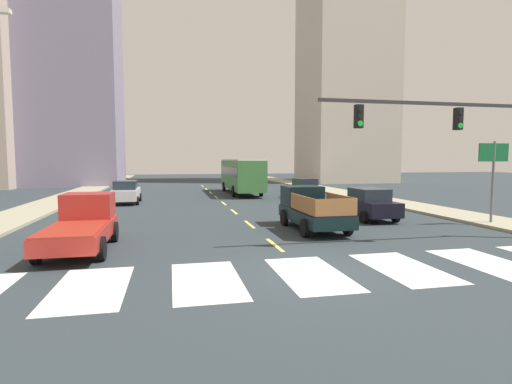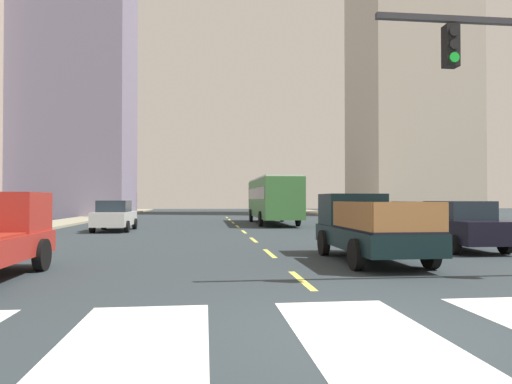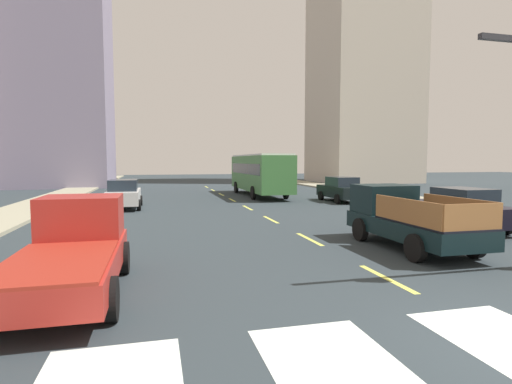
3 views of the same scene
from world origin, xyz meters
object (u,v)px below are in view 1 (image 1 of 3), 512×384
(pickup_dark, at_px, (82,224))
(pickup_stakebed, at_px, (311,209))
(sedan_near_left, at_px, (304,189))
(direction_sign_green, at_px, (493,165))
(city_bus, at_px, (241,174))
(traffic_signal_gantry, at_px, (485,135))
(sedan_far, at_px, (368,204))
(sedan_mid, at_px, (126,192))

(pickup_dark, bearing_deg, pickup_stakebed, 13.61)
(sedan_near_left, relative_size, direction_sign_green, 1.05)
(pickup_stakebed, distance_m, city_bus, 19.66)
(pickup_stakebed, bearing_deg, traffic_signal_gantry, -39.13)
(city_bus, bearing_deg, traffic_signal_gantry, -75.53)
(sedan_near_left, bearing_deg, traffic_signal_gantry, -85.05)
(pickup_stakebed, height_order, sedan_far, pickup_stakebed)
(city_bus, relative_size, sedan_near_left, 2.45)
(sedan_mid, bearing_deg, traffic_signal_gantry, -48.20)
(sedan_near_left, relative_size, traffic_signal_gantry, 0.42)
(pickup_dark, height_order, traffic_signal_gantry, traffic_signal_gantry)
(pickup_stakebed, distance_m, sedan_mid, 16.54)
(city_bus, bearing_deg, pickup_dark, -112.42)
(pickup_dark, bearing_deg, sedan_near_left, 49.08)
(pickup_stakebed, xyz_separation_m, traffic_signal_gantry, (5.53, -4.46, 3.32))
(pickup_dark, relative_size, city_bus, 0.48)
(traffic_signal_gantry, bearing_deg, sedan_mid, 130.80)
(city_bus, distance_m, sedan_mid, 11.84)
(pickup_dark, bearing_deg, city_bus, 66.21)
(sedan_far, xyz_separation_m, traffic_signal_gantry, (1.39, -6.63, 3.39))
(city_bus, bearing_deg, pickup_stakebed, -88.54)
(sedan_mid, distance_m, direction_sign_green, 23.90)
(sedan_far, distance_m, direction_sign_green, 6.36)
(direction_sign_green, bearing_deg, traffic_signal_gantry, -136.73)
(pickup_dark, height_order, sedan_mid, pickup_dark)
(sedan_far, relative_size, traffic_signal_gantry, 0.42)
(traffic_signal_gantry, bearing_deg, sedan_near_left, 93.24)
(pickup_dark, xyz_separation_m, traffic_signal_gantry, (15.27, -2.19, 3.33))
(sedan_mid, relative_size, traffic_signal_gantry, 0.42)
(sedan_far, bearing_deg, direction_sign_green, -29.13)
(pickup_dark, distance_m, city_bus, 24.05)
(pickup_stakebed, distance_m, direction_sign_green, 9.50)
(sedan_mid, bearing_deg, city_bus, 33.42)
(city_bus, height_order, sedan_far, city_bus)
(pickup_dark, bearing_deg, traffic_signal_gantry, -7.66)
(traffic_signal_gantry, bearing_deg, direction_sign_green, 43.27)
(pickup_stakebed, bearing_deg, sedan_mid, 126.17)
(city_bus, height_order, sedan_near_left, city_bus)
(city_bus, bearing_deg, direction_sign_green, -64.39)
(city_bus, xyz_separation_m, sedan_mid, (-9.95, -6.32, -1.09))
(sedan_far, xyz_separation_m, sedan_near_left, (0.35, 11.68, 0.00))
(sedan_near_left, bearing_deg, sedan_far, -90.03)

